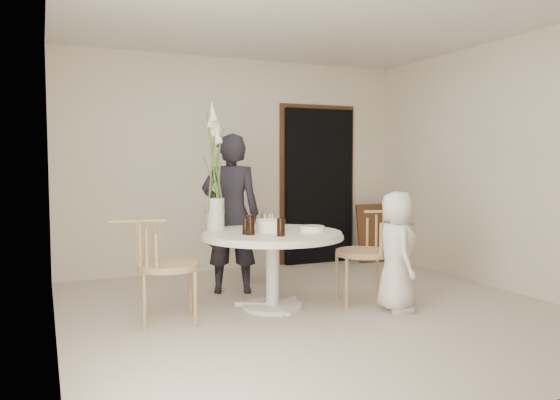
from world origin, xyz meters
name	(u,v)px	position (x,y,z in m)	size (l,w,h in m)	color
ground	(318,311)	(0.00, 0.00, 0.00)	(4.50, 4.50, 0.00)	#BEB3A2
room_shell	(318,136)	(0.00, 0.00, 1.62)	(4.50, 4.50, 4.50)	silver
doorway	(319,186)	(1.15, 2.19, 1.05)	(1.00, 0.10, 2.10)	black
door_trim	(317,182)	(1.15, 2.23, 1.11)	(1.12, 0.03, 2.22)	#52341C
table	(272,244)	(-0.35, 0.25, 0.62)	(1.33, 1.33, 0.73)	silver
picture_frame	(377,233)	(1.95, 1.95, 0.40)	(0.60, 0.04, 0.80)	#52341C
chair_far	(262,236)	(0.04, 1.50, 0.51)	(0.55, 0.57, 0.79)	tan
chair_right	(376,243)	(0.66, 0.04, 0.60)	(0.64, 0.61, 0.92)	tan
chair_left	(153,256)	(-1.47, 0.23, 0.58)	(0.58, 0.55, 0.90)	tan
girl	(231,214)	(-0.50, 1.01, 0.84)	(0.61, 0.40, 1.68)	black
boy	(397,251)	(0.68, -0.28, 0.56)	(0.54, 0.35, 1.11)	silver
birthday_cake	(270,226)	(-0.38, 0.25, 0.79)	(0.24, 0.24, 0.17)	white
cola_tumbler_a	(251,226)	(-0.61, 0.13, 0.81)	(0.07, 0.07, 0.15)	black
cola_tumbler_b	(281,227)	(-0.40, -0.06, 0.81)	(0.07, 0.07, 0.16)	black
cola_tumbler_c	(250,225)	(-0.61, 0.14, 0.82)	(0.08, 0.08, 0.17)	black
cola_tumbler_d	(246,227)	(-0.64, 0.18, 0.80)	(0.06, 0.06, 0.13)	black
plate_stack	(312,229)	(-0.01, 0.10, 0.76)	(0.23, 0.23, 0.06)	white
flower_vase	(215,177)	(-0.81, 0.55, 1.24)	(0.17, 0.17, 1.23)	silver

